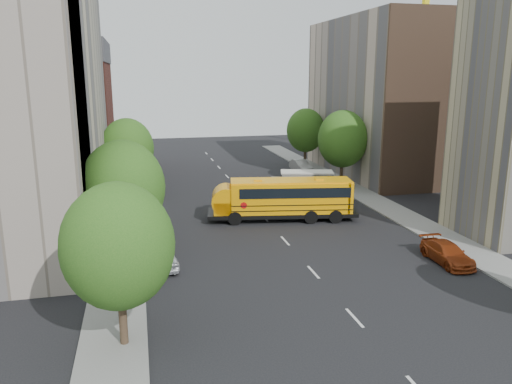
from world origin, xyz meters
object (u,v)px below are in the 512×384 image
object	(u,v)px
safari_truck	(302,184)
street_tree_0	(118,246)
street_tree_4	(343,139)
school_bus	(281,197)
parked_car_3	(447,253)
street_tree_1	(123,188)
parked_car_1	(145,200)
parked_car_5	(301,166)
street_tree_5	(306,130)
parked_car_2	(150,171)
street_tree_2	(127,148)
parked_car_4	(327,180)
parked_car_0	(163,257)

from	to	relation	value
safari_truck	street_tree_0	bearing A→B (deg)	-108.94
street_tree_4	school_bus	bearing A→B (deg)	-132.48
parked_car_3	street_tree_1	bearing A→B (deg)	168.36
street_tree_1	parked_car_1	size ratio (longest dim) A/B	1.88
street_tree_1	school_bus	xyz separation A→B (m)	(12.17, 7.27, -3.03)
street_tree_0	parked_car_5	world-z (taller)	street_tree_0
street_tree_1	street_tree_5	size ratio (longest dim) A/B	1.05
street_tree_4	parked_car_2	size ratio (longest dim) A/B	1.76
parked_car_2	street_tree_0	bearing A→B (deg)	88.43
street_tree_1	parked_car_3	world-z (taller)	street_tree_1
street_tree_1	street_tree_2	size ratio (longest dim) A/B	1.03
parked_car_1	parked_car_3	bearing A→B (deg)	131.80
street_tree_0	parked_car_4	world-z (taller)	street_tree_0
safari_truck	parked_car_3	world-z (taller)	safari_truck
street_tree_1	parked_car_4	distance (m)	27.81
street_tree_5	school_bus	distance (m)	24.92
street_tree_4	parked_car_2	distance (m)	22.62
street_tree_2	school_bus	world-z (taller)	street_tree_2
school_bus	parked_car_4	distance (m)	13.89
parked_car_1	parked_car_5	world-z (taller)	parked_car_5
parked_car_1	safari_truck	bearing A→B (deg)	176.89
parked_car_4	street_tree_0	bearing A→B (deg)	-130.47
street_tree_1	street_tree_2	bearing A→B (deg)	90.00
street_tree_1	parked_car_5	world-z (taller)	street_tree_1
street_tree_0	street_tree_2	xyz separation A→B (m)	(0.00, 28.00, 0.19)
parked_car_5	parked_car_0	bearing A→B (deg)	-126.73
street_tree_1	parked_car_0	size ratio (longest dim) A/B	2.03
street_tree_1	parked_car_0	world-z (taller)	street_tree_1
parked_car_2	parked_car_4	xyz separation A→B (m)	(18.30, -9.68, 0.08)
street_tree_2	parked_car_5	size ratio (longest dim) A/B	1.78
school_bus	safari_truck	distance (m)	7.77
street_tree_5	street_tree_2	bearing A→B (deg)	-151.39
street_tree_1	parked_car_0	xyz separation A→B (m)	(2.20, -1.05, -4.29)
street_tree_4	street_tree_2	bearing A→B (deg)	180.00
safari_truck	parked_car_1	bearing A→B (deg)	-164.48
school_bus	parked_car_1	bearing A→B (deg)	158.40
safari_truck	parked_car_5	bearing A→B (deg)	87.43
school_bus	parked_car_3	bearing A→B (deg)	-47.27
street_tree_0	street_tree_4	xyz separation A→B (m)	(22.00, 28.00, 0.43)
street_tree_1	street_tree_5	bearing A→B (deg)	53.75
street_tree_2	street_tree_4	bearing A→B (deg)	0.00
street_tree_2	street_tree_5	size ratio (longest dim) A/B	1.03
parked_car_1	parked_car_2	world-z (taller)	parked_car_1
parked_car_1	parked_car_2	size ratio (longest dim) A/B	0.91
street_tree_2	parked_car_4	world-z (taller)	street_tree_2
street_tree_1	street_tree_2	xyz separation A→B (m)	(0.00, 18.00, -0.12)
street_tree_5	street_tree_0	bearing A→B (deg)	-118.81
parked_car_2	school_bus	bearing A→B (deg)	117.42
street_tree_1	parked_car_5	bearing A→B (deg)	52.84
street_tree_0	street_tree_5	xyz separation A→B (m)	(22.00, 40.00, 0.06)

